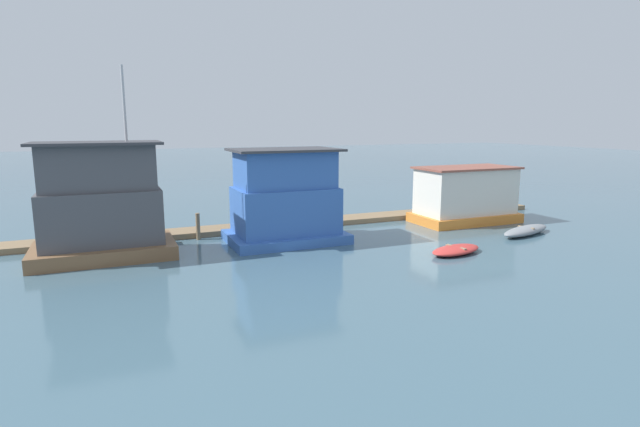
# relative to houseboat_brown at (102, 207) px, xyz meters

# --- Properties ---
(ground_plane) EXTENTS (200.00, 200.00, 0.00)m
(ground_plane) POSITION_rel_houseboat_brown_xyz_m (10.31, 0.29, -2.33)
(ground_plane) COLOR #426070
(dock_walkway) EXTENTS (33.80, 1.77, 0.30)m
(dock_walkway) POSITION_rel_houseboat_brown_xyz_m (10.31, 3.01, -2.18)
(dock_walkway) COLOR #846B4C
(dock_walkway) RESTS_ON ground_plane
(houseboat_brown) EXTENTS (6.04, 3.73, 8.50)m
(houseboat_brown) POSITION_rel_houseboat_brown_xyz_m (0.00, 0.00, 0.00)
(houseboat_brown) COLOR brown
(houseboat_brown) RESTS_ON ground_plane
(houseboat_blue) EXTENTS (5.84, 4.03, 4.75)m
(houseboat_blue) POSITION_rel_houseboat_brown_xyz_m (8.57, -0.28, -0.15)
(houseboat_blue) COLOR #3866B7
(houseboat_blue) RESTS_ON ground_plane
(houseboat_orange) EXTENTS (6.29, 3.37, 3.40)m
(houseboat_orange) POSITION_rel_houseboat_brown_xyz_m (20.38, 0.22, -0.69)
(houseboat_orange) COLOR orange
(houseboat_orange) RESTS_ON ground_plane
(dinghy_red) EXTENTS (3.07, 1.88, 0.38)m
(dinghy_red) POSITION_rel_houseboat_brown_xyz_m (15.03, -5.79, -2.14)
(dinghy_red) COLOR red
(dinghy_red) RESTS_ON ground_plane
(dinghy_grey) EXTENTS (4.16, 2.15, 0.48)m
(dinghy_grey) POSITION_rel_houseboat_brown_xyz_m (21.11, -4.01, -2.10)
(dinghy_grey) COLOR gray
(dinghy_grey) RESTS_ON ground_plane
(mooring_post_near_left) EXTENTS (0.22, 0.22, 1.40)m
(mooring_post_near_left) POSITION_rel_houseboat_brown_xyz_m (4.50, 1.88, -1.63)
(mooring_post_near_left) COLOR #846B4C
(mooring_post_near_left) RESTS_ON ground_plane
(mooring_post_far_right) EXTENTS (0.23, 0.23, 1.42)m
(mooring_post_far_right) POSITION_rel_houseboat_brown_xyz_m (18.33, 1.88, -1.62)
(mooring_post_far_right) COLOR brown
(mooring_post_far_right) RESTS_ON ground_plane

